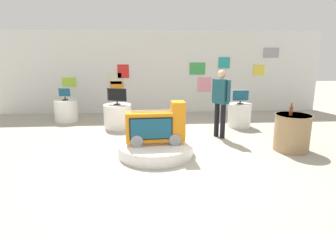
{
  "coord_description": "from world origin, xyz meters",
  "views": [
    {
      "loc": [
        -0.51,
        -5.21,
        2.05
      ],
      "look_at": [
        -0.08,
        0.64,
        0.69
      ],
      "focal_mm": 29.76,
      "sensor_mm": 36.0,
      "label": 1
    }
  ],
  "objects_px": {
    "bottle_on_side_table": "(291,110)",
    "shopper_browsing_near_truck": "(221,99)",
    "novelty_firetruck_tv": "(156,127)",
    "tv_on_left_rear": "(65,93)",
    "display_pedestal_right_rear": "(239,115)",
    "tv_on_right_rear": "(241,96)",
    "tv_on_center_rear": "(117,95)",
    "display_pedestal_center_rear": "(118,116)",
    "side_table_round": "(292,132)",
    "main_display_pedestal": "(156,149)",
    "display_pedestal_left_rear": "(66,111)"
  },
  "relations": [
    {
      "from": "bottle_on_side_table",
      "to": "shopper_browsing_near_truck",
      "type": "xyz_separation_m",
      "value": [
        -1.2,
        1.11,
        0.09
      ]
    },
    {
      "from": "novelty_firetruck_tv",
      "to": "tv_on_left_rear",
      "type": "relative_size",
      "value": 3.17
    },
    {
      "from": "display_pedestal_right_rear",
      "to": "tv_on_right_rear",
      "type": "xyz_separation_m",
      "value": [
        -0.0,
        -0.0,
        0.55
      ]
    },
    {
      "from": "tv_on_center_rear",
      "to": "display_pedestal_right_rear",
      "type": "relative_size",
      "value": 0.81
    },
    {
      "from": "tv_on_left_rear",
      "to": "bottle_on_side_table",
      "type": "relative_size",
      "value": 1.47
    },
    {
      "from": "tv_on_left_rear",
      "to": "display_pedestal_center_rear",
      "type": "relative_size",
      "value": 0.49
    },
    {
      "from": "display_pedestal_center_rear",
      "to": "side_table_round",
      "type": "bearing_deg",
      "value": -29.01
    },
    {
      "from": "novelty_firetruck_tv",
      "to": "shopper_browsing_near_truck",
      "type": "distance_m",
      "value": 1.99
    },
    {
      "from": "display_pedestal_center_rear",
      "to": "side_table_round",
      "type": "distance_m",
      "value": 4.47
    },
    {
      "from": "tv_on_right_rear",
      "to": "shopper_browsing_near_truck",
      "type": "height_order",
      "value": "shopper_browsing_near_truck"
    },
    {
      "from": "side_table_round",
      "to": "shopper_browsing_near_truck",
      "type": "distance_m",
      "value": 1.77
    },
    {
      "from": "display_pedestal_right_rear",
      "to": "side_table_round",
      "type": "distance_m",
      "value": 2.09
    },
    {
      "from": "tv_on_right_rear",
      "to": "shopper_browsing_near_truck",
      "type": "distance_m",
      "value": 1.28
    },
    {
      "from": "novelty_firetruck_tv",
      "to": "side_table_round",
      "type": "relative_size",
      "value": 1.53
    },
    {
      "from": "tv_on_center_rear",
      "to": "shopper_browsing_near_truck",
      "type": "distance_m",
      "value": 2.84
    },
    {
      "from": "novelty_firetruck_tv",
      "to": "tv_on_left_rear",
      "type": "bearing_deg",
      "value": 130.68
    },
    {
      "from": "novelty_firetruck_tv",
      "to": "display_pedestal_right_rear",
      "type": "bearing_deg",
      "value": 40.72
    },
    {
      "from": "display_pedestal_right_rear",
      "to": "tv_on_right_rear",
      "type": "relative_size",
      "value": 1.32
    },
    {
      "from": "shopper_browsing_near_truck",
      "to": "tv_on_center_rear",
      "type": "bearing_deg",
      "value": 157.09
    },
    {
      "from": "main_display_pedestal",
      "to": "display_pedestal_center_rear",
      "type": "height_order",
      "value": "display_pedestal_center_rear"
    },
    {
      "from": "display_pedestal_center_rear",
      "to": "display_pedestal_right_rear",
      "type": "distance_m",
      "value": 3.44
    },
    {
      "from": "display_pedestal_left_rear",
      "to": "shopper_browsing_near_truck",
      "type": "height_order",
      "value": "shopper_browsing_near_truck"
    },
    {
      "from": "tv_on_right_rear",
      "to": "bottle_on_side_table",
      "type": "relative_size",
      "value": 1.94
    },
    {
      "from": "display_pedestal_right_rear",
      "to": "bottle_on_side_table",
      "type": "distance_m",
      "value": 2.19
    },
    {
      "from": "main_display_pedestal",
      "to": "display_pedestal_right_rear",
      "type": "bearing_deg",
      "value": 40.37
    },
    {
      "from": "tv_on_center_rear",
      "to": "tv_on_right_rear",
      "type": "xyz_separation_m",
      "value": [
        3.44,
        -0.13,
        -0.04
      ]
    },
    {
      "from": "display_pedestal_left_rear",
      "to": "side_table_round",
      "type": "xyz_separation_m",
      "value": [
        5.57,
        -3.07,
        0.07
      ]
    },
    {
      "from": "side_table_round",
      "to": "tv_on_right_rear",
      "type": "bearing_deg",
      "value": 103.15
    },
    {
      "from": "tv_on_right_rear",
      "to": "shopper_browsing_near_truck",
      "type": "relative_size",
      "value": 0.3
    },
    {
      "from": "novelty_firetruck_tv",
      "to": "side_table_round",
      "type": "xyz_separation_m",
      "value": [
        2.9,
        0.05,
        -0.19
      ]
    },
    {
      "from": "novelty_firetruck_tv",
      "to": "display_pedestal_right_rear",
      "type": "distance_m",
      "value": 3.21
    },
    {
      "from": "display_pedestal_center_rear",
      "to": "novelty_firetruck_tv",
      "type": "bearing_deg",
      "value": -65.43
    },
    {
      "from": "bottle_on_side_table",
      "to": "shopper_browsing_near_truck",
      "type": "bearing_deg",
      "value": 137.09
    },
    {
      "from": "bottle_on_side_table",
      "to": "shopper_browsing_near_truck",
      "type": "height_order",
      "value": "shopper_browsing_near_truck"
    },
    {
      "from": "main_display_pedestal",
      "to": "novelty_firetruck_tv",
      "type": "distance_m",
      "value": 0.47
    },
    {
      "from": "shopper_browsing_near_truck",
      "to": "tv_on_right_rear",
      "type": "bearing_deg",
      "value": 49.7
    },
    {
      "from": "novelty_firetruck_tv",
      "to": "bottle_on_side_table",
      "type": "height_order",
      "value": "novelty_firetruck_tv"
    },
    {
      "from": "main_display_pedestal",
      "to": "tv_on_left_rear",
      "type": "bearing_deg",
      "value": 130.48
    },
    {
      "from": "side_table_round",
      "to": "display_pedestal_center_rear",
      "type": "bearing_deg",
      "value": 150.99
    },
    {
      "from": "main_display_pedestal",
      "to": "side_table_round",
      "type": "bearing_deg",
      "value": 0.87
    },
    {
      "from": "display_pedestal_left_rear",
      "to": "bottle_on_side_table",
      "type": "bearing_deg",
      "value": -29.68
    },
    {
      "from": "display_pedestal_right_rear",
      "to": "tv_on_right_rear",
      "type": "distance_m",
      "value": 0.55
    },
    {
      "from": "novelty_firetruck_tv",
      "to": "shopper_browsing_near_truck",
      "type": "xyz_separation_m",
      "value": [
        1.6,
        1.11,
        0.39
      ]
    },
    {
      "from": "main_display_pedestal",
      "to": "shopper_browsing_near_truck",
      "type": "height_order",
      "value": "shopper_browsing_near_truck"
    },
    {
      "from": "tv_on_center_rear",
      "to": "bottle_on_side_table",
      "type": "bearing_deg",
      "value": -30.2
    },
    {
      "from": "bottle_on_side_table",
      "to": "display_pedestal_left_rear",
      "type": "bearing_deg",
      "value": 150.32
    },
    {
      "from": "tv_on_center_rear",
      "to": "shopper_browsing_near_truck",
      "type": "xyz_separation_m",
      "value": [
        2.61,
        -1.1,
        0.06
      ]
    },
    {
      "from": "display_pedestal_left_rear",
      "to": "tv_on_left_rear",
      "type": "height_order",
      "value": "tv_on_left_rear"
    },
    {
      "from": "display_pedestal_right_rear",
      "to": "shopper_browsing_near_truck",
      "type": "relative_size",
      "value": 0.4
    },
    {
      "from": "display_pedestal_left_rear",
      "to": "display_pedestal_center_rear",
      "type": "xyz_separation_m",
      "value": [
        1.66,
        -0.9,
        0.0
      ]
    }
  ]
}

